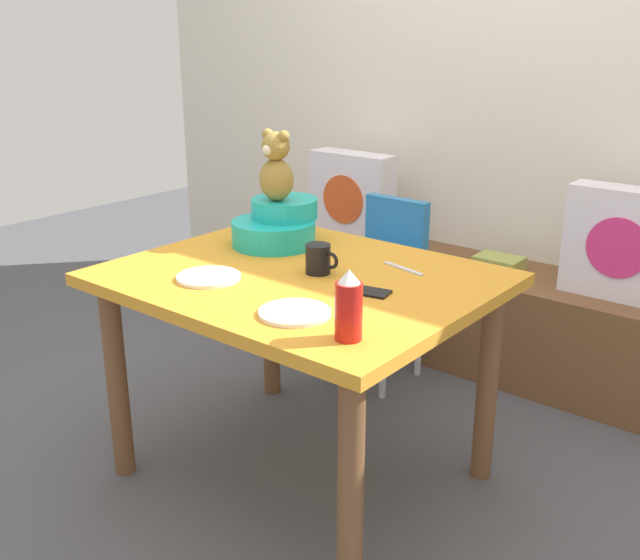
% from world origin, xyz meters
% --- Properties ---
extents(ground_plane, '(8.00, 8.00, 0.00)m').
position_xyz_m(ground_plane, '(0.00, 0.00, 0.00)').
color(ground_plane, '#4C4C51').
extents(back_wall, '(4.40, 0.10, 2.60)m').
position_xyz_m(back_wall, '(0.00, 1.49, 1.30)').
color(back_wall, silver).
rests_on(back_wall, ground_plane).
extents(window_bench, '(2.60, 0.44, 0.46)m').
position_xyz_m(window_bench, '(0.00, 1.22, 0.23)').
color(window_bench, brown).
rests_on(window_bench, ground_plane).
extents(pillow_floral_left, '(0.44, 0.15, 0.44)m').
position_xyz_m(pillow_floral_left, '(-0.69, 1.20, 0.68)').
color(pillow_floral_left, silver).
rests_on(pillow_floral_left, window_bench).
extents(pillow_floral_right, '(0.44, 0.15, 0.44)m').
position_xyz_m(pillow_floral_right, '(0.63, 1.20, 0.68)').
color(pillow_floral_right, silver).
rests_on(pillow_floral_right, window_bench).
extents(book_stack, '(0.20, 0.14, 0.06)m').
position_xyz_m(book_stack, '(0.11, 1.22, 0.49)').
color(book_stack, '#A4AA4C').
rests_on(book_stack, window_bench).
extents(dining_table, '(1.17, 0.95, 0.74)m').
position_xyz_m(dining_table, '(0.00, 0.00, 0.63)').
color(dining_table, orange).
rests_on(dining_table, ground_plane).
extents(highchair, '(0.34, 0.45, 0.79)m').
position_xyz_m(highchair, '(-0.23, 0.79, 0.52)').
color(highchair, '#2672B2').
rests_on(highchair, ground_plane).
extents(infant_seat_teal, '(0.30, 0.33, 0.16)m').
position_xyz_m(infant_seat_teal, '(-0.28, 0.20, 0.81)').
color(infant_seat_teal, '#1BB0A7').
rests_on(infant_seat_teal, dining_table).
extents(teddy_bear, '(0.13, 0.12, 0.25)m').
position_xyz_m(teddy_bear, '(-0.28, 0.20, 1.02)').
color(teddy_bear, olive).
rests_on(teddy_bear, infant_seat_teal).
extents(ketchup_bottle, '(0.07, 0.07, 0.18)m').
position_xyz_m(ketchup_bottle, '(0.43, -0.32, 0.83)').
color(ketchup_bottle, red).
rests_on(ketchup_bottle, dining_table).
extents(coffee_mug, '(0.12, 0.08, 0.09)m').
position_xyz_m(coffee_mug, '(0.05, 0.04, 0.79)').
color(coffee_mug, black).
rests_on(coffee_mug, dining_table).
extents(dinner_plate_near, '(0.20, 0.20, 0.01)m').
position_xyz_m(dinner_plate_near, '(-0.19, -0.22, 0.75)').
color(dinner_plate_near, white).
rests_on(dinner_plate_near, dining_table).
extents(dinner_plate_far, '(0.20, 0.20, 0.01)m').
position_xyz_m(dinner_plate_far, '(0.22, -0.28, 0.75)').
color(dinner_plate_far, white).
rests_on(dinner_plate_far, dining_table).
extents(cell_phone, '(0.16, 0.10, 0.01)m').
position_xyz_m(cell_phone, '(0.27, -0.01, 0.74)').
color(cell_phone, black).
rests_on(cell_phone, dining_table).
extents(table_fork, '(0.17, 0.05, 0.01)m').
position_xyz_m(table_fork, '(0.23, 0.24, 0.74)').
color(table_fork, silver).
rests_on(table_fork, dining_table).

